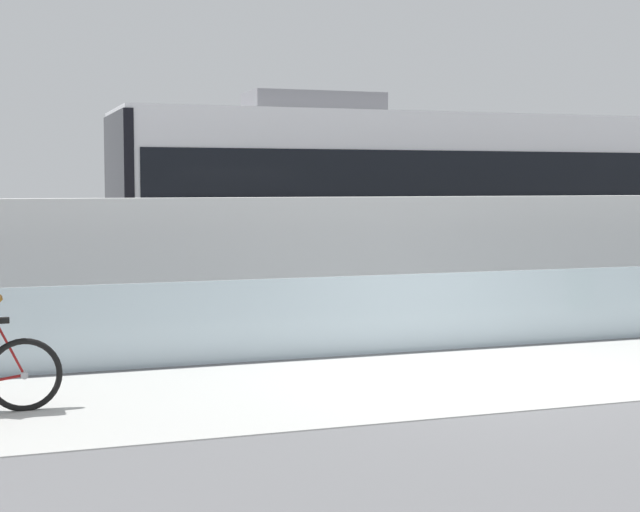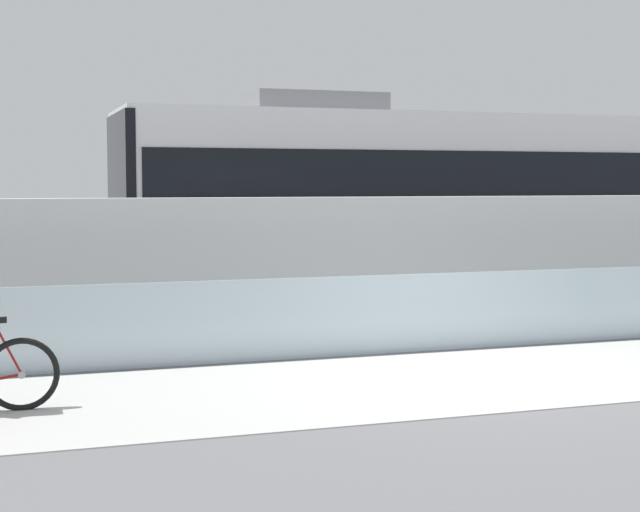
{
  "view_description": "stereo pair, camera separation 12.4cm",
  "coord_description": "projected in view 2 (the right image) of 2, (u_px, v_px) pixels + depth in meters",
  "views": [
    {
      "loc": [
        -5.29,
        -9.69,
        2.22
      ],
      "look_at": [
        -1.09,
        2.35,
        1.25
      ],
      "focal_mm": 54.55,
      "sensor_mm": 36.0,
      "label": 1
    },
    {
      "loc": [
        -5.17,
        -9.73,
        2.22
      ],
      "look_at": [
        -1.09,
        2.35,
        1.25
      ],
      "focal_mm": 54.55,
      "sensor_mm": 36.0,
      "label": 2
    }
  ],
  "objects": [
    {
      "name": "glass_parapet",
      "position": [
        411.0,
        313.0,
        12.72
      ],
      "size": [
        32.0,
        0.05,
        1.02
      ],
      "primitive_type": "cube",
      "color": "silver",
      "rests_on": "ground"
    },
    {
      "name": "tram_rail_near",
      "position": [
        310.0,
        311.0,
        16.81
      ],
      "size": [
        32.0,
        0.08,
        0.01
      ],
      "primitive_type": "cube",
      "color": "#595654",
      "rests_on": "ground"
    },
    {
      "name": "tram",
      "position": [
        417.0,
        200.0,
        18.08
      ],
      "size": [
        11.06,
        2.54,
        3.81
      ],
      "color": "silver",
      "rests_on": "ground"
    },
    {
      "name": "tram_rail_far",
      "position": [
        286.0,
        301.0,
        18.16
      ],
      "size": [
        32.0,
        0.08,
        0.01
      ],
      "primitive_type": "cube",
      "color": "#595654",
      "rests_on": "ground"
    },
    {
      "name": "concrete_barrier_wall",
      "position": [
        362.0,
        265.0,
        14.38
      ],
      "size": [
        32.0,
        0.36,
        2.01
      ],
      "primitive_type": "cube",
      "color": "silver",
      "rests_on": "ground"
    },
    {
      "name": "bike_path_deck",
      "position": [
        478.0,
        378.0,
        11.01
      ],
      "size": [
        32.0,
        3.2,
        0.01
      ],
      "primitive_type": "cube",
      "color": "beige",
      "rests_on": "ground"
    },
    {
      "name": "ground_plane",
      "position": [
        478.0,
        378.0,
        11.01
      ],
      "size": [
        200.0,
        200.0,
        0.0
      ],
      "primitive_type": "plane",
      "color": "slate"
    }
  ]
}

